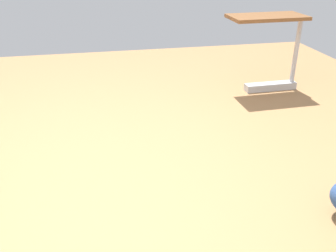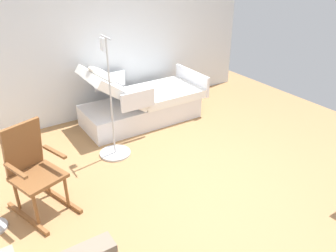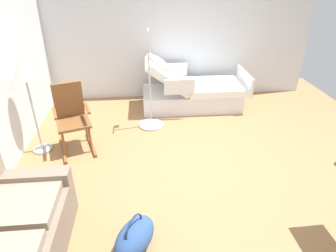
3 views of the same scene
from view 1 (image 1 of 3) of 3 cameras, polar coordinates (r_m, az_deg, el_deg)
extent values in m
plane|color=#9E7247|center=(2.81, -7.92, -6.28)|extent=(6.68, 6.68, 0.00)
cube|color=#B2B5BA|center=(4.40, 15.56, 5.94)|extent=(0.60, 0.13, 0.08)
cylinder|color=black|center=(4.53, 18.48, 5.98)|extent=(0.07, 0.07, 0.06)
cylinder|color=black|center=(4.29, 12.45, 5.63)|extent=(0.07, 0.07, 0.06)
cylinder|color=#B2B5BA|center=(4.41, 19.26, 11.09)|extent=(0.05, 0.05, 0.74)
cube|color=brown|center=(4.14, 15.12, 15.99)|extent=(0.81, 0.42, 0.04)
camera|label=2|loc=(3.14, 89.58, 24.02)|focal=36.85mm
camera|label=3|loc=(4.07, 63.78, 28.32)|focal=31.09mm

